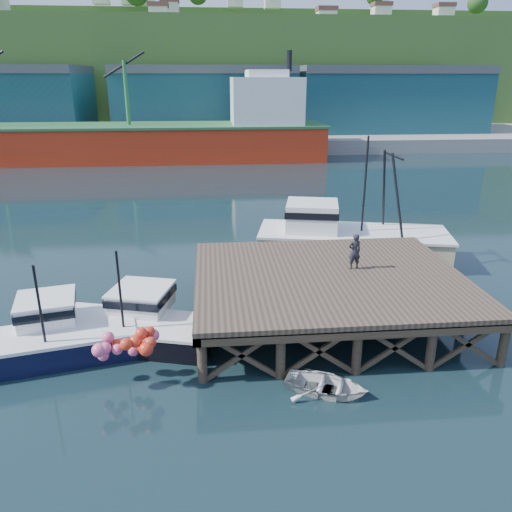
{
  "coord_description": "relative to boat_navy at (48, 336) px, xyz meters",
  "views": [
    {
      "loc": [
        0.28,
        -20.42,
        10.47
      ],
      "look_at": [
        2.38,
        2.0,
        2.39
      ],
      "focal_mm": 35.0,
      "sensor_mm": 36.0,
      "label": 1
    }
  ],
  "objects": [
    {
      "name": "ground",
      "position": [
        6.28,
        2.28,
        -0.84
      ],
      "size": [
        300.0,
        300.0,
        0.0
      ],
      "primitive_type": "plane",
      "color": "black",
      "rests_on": "ground"
    },
    {
      "name": "wharf",
      "position": [
        11.78,
        2.09,
        1.1
      ],
      "size": [
        12.0,
        10.0,
        2.62
      ],
      "color": "brown",
      "rests_on": "ground"
    },
    {
      "name": "far_quay",
      "position": [
        6.28,
        72.28,
        0.16
      ],
      "size": [
        160.0,
        40.0,
        2.0
      ],
      "primitive_type": "cube",
      "color": "gray",
      "rests_on": "ground"
    },
    {
      "name": "warehouse_mid",
      "position": [
        6.28,
        67.28,
        5.66
      ],
      "size": [
        28.0,
        16.0,
        9.0
      ],
      "primitive_type": "cube",
      "color": "#1A5259",
      "rests_on": "far_quay"
    },
    {
      "name": "warehouse_right",
      "position": [
        36.28,
        67.28,
        5.66
      ],
      "size": [
        30.0,
        16.0,
        9.0
      ],
      "primitive_type": "cube",
      "color": "#1A5259",
      "rests_on": "far_quay"
    },
    {
      "name": "cargo_ship",
      "position": [
        -2.18,
        50.28,
        2.47
      ],
      "size": [
        55.5,
        10.0,
        13.75
      ],
      "color": "red",
      "rests_on": "ground"
    },
    {
      "name": "hillside",
      "position": [
        6.28,
        102.28,
        10.16
      ],
      "size": [
        220.0,
        50.0,
        22.0
      ],
      "primitive_type": "cube",
      "color": "#2D511E",
      "rests_on": "ground"
    },
    {
      "name": "boat_navy",
      "position": [
        0.0,
        0.0,
        0.0
      ],
      "size": [
        7.06,
        4.42,
        4.19
      ],
      "rotation": [
        0.0,
        0.0,
        0.22
      ],
      "color": "black",
      "rests_on": "ground"
    },
    {
      "name": "boat_black",
      "position": [
        3.22,
        0.95,
        -0.05
      ],
      "size": [
        7.39,
        6.13,
        4.31
      ],
      "rotation": [
        0.0,
        0.0,
        -0.27
      ],
      "color": "black",
      "rests_on": "ground"
    },
    {
      "name": "trawler",
      "position": [
        14.69,
        9.47,
        0.69
      ],
      "size": [
        11.67,
        6.24,
        7.42
      ],
      "rotation": [
        0.0,
        0.0,
        -0.22
      ],
      "color": "beige",
      "rests_on": "ground"
    },
    {
      "name": "dinghy",
      "position": [
        10.4,
        -3.52,
        -0.54
      ],
      "size": [
        3.53,
        3.12,
        0.61
      ],
      "primitive_type": "imported",
      "rotation": [
        0.0,
        0.0,
        1.14
      ],
      "color": "silver",
      "rests_on": "ground"
    },
    {
      "name": "dockworker",
      "position": [
        13.07,
        2.89,
        2.12
      ],
      "size": [
        0.67,
        0.5,
        1.67
      ],
      "primitive_type": "imported",
      "rotation": [
        0.0,
        0.0,
        3.32
      ],
      "color": "black",
      "rests_on": "wharf"
    }
  ]
}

